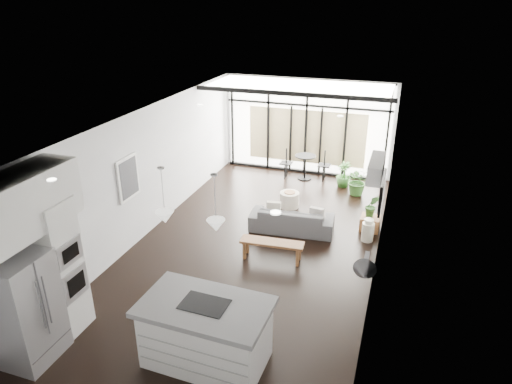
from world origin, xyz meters
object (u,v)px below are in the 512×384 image
Objects in this scene: sofa at (292,215)px; console_bench at (272,250)px; island at (206,333)px; pouf at (289,200)px; fridge at (26,310)px; milk_can at (368,230)px; tv at (382,192)px.

console_bench is at bearing 82.06° from sofa.
pouf is (-0.19, 5.50, -0.31)m from island.
fridge is at bearing -128.80° from console_bench.
tv is (0.21, -0.27, 1.04)m from milk_can.
milk_can is 1.09m from tv.
fridge is 6.72m from milk_can.
sofa is 3.86× the size of pouf.
console_bench is at bearing -141.54° from milk_can.
sofa is (0.17, 4.32, -0.13)m from island.
pouf is 2.35m from milk_can.
tv reaches higher than milk_can.
fridge is 6.67m from pouf.
pouf is 0.94× the size of milk_can.
pouf is (-0.37, 1.18, -0.17)m from sofa.
pouf is at bearing 93.97° from island.
pouf is (2.26, 6.24, -0.66)m from fridge.
island is 5.52m from pouf.
island is 4.77m from milk_can.
sofa is 3.63× the size of milk_can.
island reaches higher than console_bench.
console_bench is (0.10, 2.98, -0.30)m from island.
console_bench is 2.54m from pouf.
island is at bearing -113.08° from milk_can.
fridge is 0.90× the size of sofa.
fridge is at bearing -109.91° from pouf.
pouf is at bearing -77.76° from sofa.
island is at bearing -88.00° from pouf.
milk_can is at bearing 128.27° from tv.
fridge is 1.33× the size of console_bench.
fridge is 4.55m from console_bench.
fridge is 5.72m from sofa.
island is 3.52× the size of milk_can.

